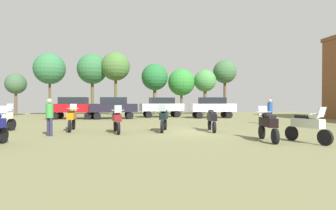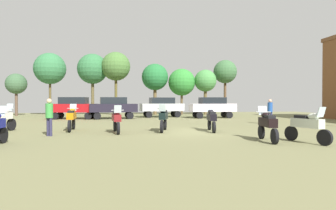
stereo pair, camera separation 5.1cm
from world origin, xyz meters
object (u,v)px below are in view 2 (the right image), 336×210
Objects in this scene: person_1 at (49,114)px; tree_9 at (182,82)px; person_2 at (270,110)px; car_1 at (113,106)px; tree_4 at (16,84)px; motorcycle_2 at (116,119)px; car_2 at (212,106)px; tree_2 at (116,67)px; motorcycle_5 at (267,124)px; motorcycle_3 at (164,118)px; motorcycle_1 at (211,118)px; tree_5 at (225,72)px; car_4 at (74,106)px; tree_3 at (205,81)px; tree_1 at (155,77)px; tree_6 at (50,69)px; motorcycle_7 at (2,118)px; tree_7 at (93,69)px; motorcycle_6 at (308,125)px; motorcycle_4 at (72,118)px; car_3 at (162,106)px.

person_1 is 0.32× the size of tree_9.
person_2 reaches higher than person_1.
car_1 is 2.53× the size of person_1.
motorcycle_2 is at bearing -57.54° from tree_4.
car_2 reaches higher than person_1.
tree_2 is at bearing -7.21° from car_1.
tree_4 is (-18.11, 22.45, 2.80)m from motorcycle_5.
motorcycle_1 is at bearing -174.09° from motorcycle_3.
motorcycle_5 is 24.84m from tree_5.
car_4 is at bearing -78.42° from motorcycle_2.
motorcycle_5 is 0.40× the size of tree_3.
person_1 is at bearing 162.23° from car_1.
tree_1 reaches higher than person_1.
tree_6 reaches higher than tree_9.
car_1 is (5.26, 10.63, 0.43)m from motorcycle_7.
person_1 is at bearing -88.54° from tree_7.
car_1 reaches higher than motorcycle_1.
motorcycle_6 is at bearing -80.64° from tree_1.
motorcycle_4 is (-2.53, 1.41, 0.02)m from motorcycle_2.
tree_1 is 0.90× the size of tree_5.
motorcycle_3 is at bearing 138.64° from motorcycle_5.
motorcycle_3 is at bearing 8.98° from motorcycle_7.
tree_7 is at bearing -178.02° from tree_5.
person_2 is 26.70m from tree_4.
tree_5 is at bearing -94.74° from person_1.
motorcycle_7 is at bearing -179.29° from motorcycle_1.
tree_1 is (3.71, 19.42, 3.78)m from motorcycle_2.
car_2 reaches higher than motorcycle_4.
motorcycle_6 is 0.47× the size of car_4.
person_2 is at bearing -65.61° from tree_1.
person_2 is 21.07m from tree_7.
motorcycle_7 is 0.30× the size of tree_7.
tree_1 is 1.13× the size of tree_3.
motorcycle_1 is at bearing -71.73° from tree_2.
person_2 is 0.29× the size of tree_1.
car_3 reaches higher than person_1.
motorcycle_7 is 11.87m from car_1.
car_2 is at bearing -22.83° from tree_6.
tree_5 is 1.23× the size of tree_9.
motorcycle_7 is at bearing -97.94° from tree_7.
motorcycle_5 is 22.97m from tree_3.
tree_1 is at bearing 3.35° from tree_4.
tree_7 is at bearing 163.45° from tree_2.
person_2 is at bearing -131.74° from car_1.
car_1 is 3.56m from car_4.
motorcycle_2 is 0.51× the size of car_4.
motorcycle_1 is 1.19× the size of person_1.
tree_3 reaches higher than car_2.
motorcycle_7 is (-13.77, 5.90, 0.03)m from motorcycle_6.
person_1 is 19.89m from tree_2.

